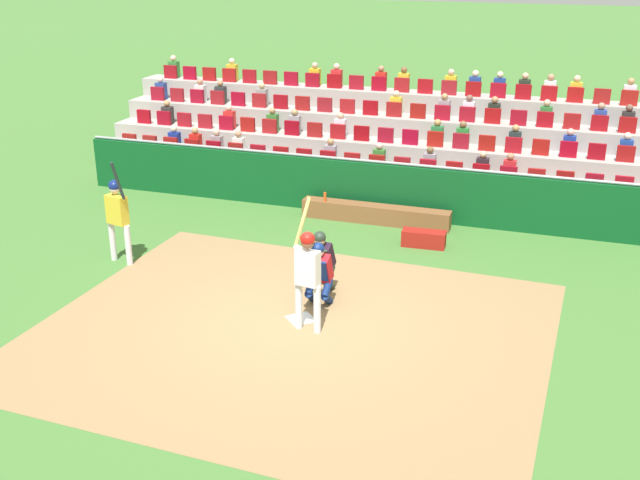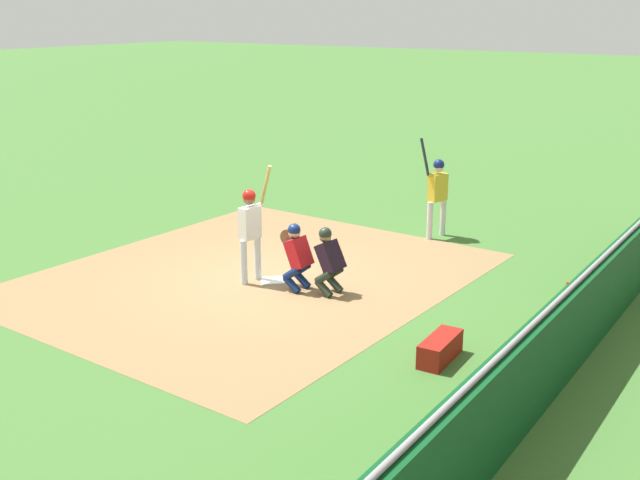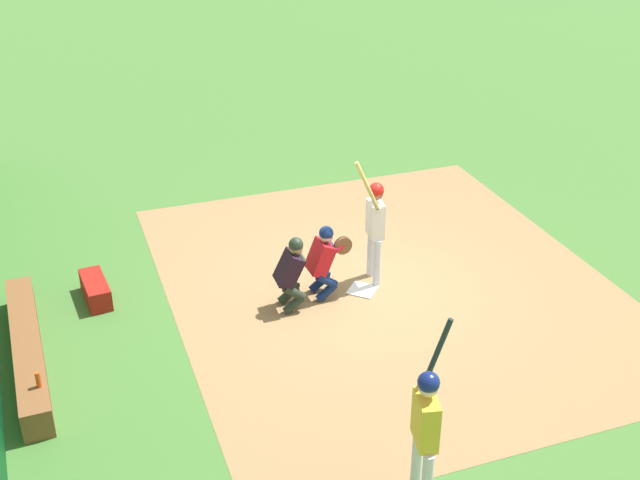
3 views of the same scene
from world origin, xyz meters
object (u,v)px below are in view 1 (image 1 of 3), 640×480
batter_at_plate (307,270)px  on_deck_batter (117,211)px  dugout_bench (375,214)px  equipment_duffel_bag (424,239)px  catcher_crouching (318,270)px  water_bottle_on_bench (325,197)px  home_plate_umpire (321,258)px  home_plate_marker (301,319)px

batter_at_plate → on_deck_batter: batter_at_plate is taller
dugout_bench → equipment_duffel_bag: 1.83m
dugout_bench → on_deck_batter: (4.46, 4.09, 0.92)m
catcher_crouching → water_bottle_on_bench: size_ratio=5.70×
batter_at_plate → home_plate_umpire: size_ratio=1.81×
batter_at_plate → water_bottle_on_bench: (1.53, -5.59, -0.59)m
catcher_crouching → equipment_duffel_bag: bearing=-109.7°
home_plate_marker → home_plate_umpire: home_plate_umpire is taller
home_plate_marker → batter_at_plate: bearing=127.6°
home_plate_marker → home_plate_umpire: bearing=-88.0°
water_bottle_on_bench → on_deck_batter: size_ratio=0.10×
catcher_crouching → water_bottle_on_bench: catcher_crouching is taller
water_bottle_on_bench → equipment_duffel_bag: water_bottle_on_bench is taller
dugout_bench → equipment_duffel_bag: size_ratio=3.76×
catcher_crouching → home_plate_marker: bearing=81.1°
home_plate_marker → on_deck_batter: (4.51, -1.29, 1.12)m
batter_at_plate → on_deck_batter: (4.75, -1.59, -0.01)m
batter_at_plate → water_bottle_on_bench: size_ratio=10.19×
catcher_crouching → home_plate_umpire: 0.64m
home_plate_marker → dugout_bench: size_ratio=0.12×
catcher_crouching → home_plate_umpire: (0.15, -0.62, -0.02)m
home_plate_umpire → dugout_bench: home_plate_umpire is taller
equipment_duffel_bag → water_bottle_on_bench: bearing=-24.9°
home_plate_umpire → water_bottle_on_bench: (1.25, -4.00, -0.14)m
dugout_bench → water_bottle_on_bench: (1.25, 0.10, 0.33)m
on_deck_batter → home_plate_marker: bearing=164.1°
batter_at_plate → equipment_duffel_bag: bearing=-104.1°
water_bottle_on_bench → equipment_duffel_bag: (-2.67, 1.06, -0.37)m
equipment_duffel_bag → on_deck_batter: on_deck_batter is taller
batter_at_plate → catcher_crouching: size_ratio=1.79×
home_plate_marker → home_plate_umpire: (0.04, -1.28, 0.68)m
catcher_crouching → on_deck_batter: size_ratio=0.56×
catcher_crouching → dugout_bench: catcher_crouching is taller
home_plate_marker → dugout_bench: bearing=-89.5°
batter_at_plate → equipment_duffel_bag: (-1.14, -4.53, -0.96)m
catcher_crouching → water_bottle_on_bench: (1.40, -4.62, -0.17)m
water_bottle_on_bench → on_deck_batter: 5.16m
equipment_duffel_bag → home_plate_marker: bearing=68.7°
batter_at_plate → home_plate_umpire: 1.67m
home_plate_marker → batter_at_plate: batter_at_plate is taller
home_plate_umpire → catcher_crouching: bearing=103.4°
home_plate_marker → water_bottle_on_bench: water_bottle_on_bench is taller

